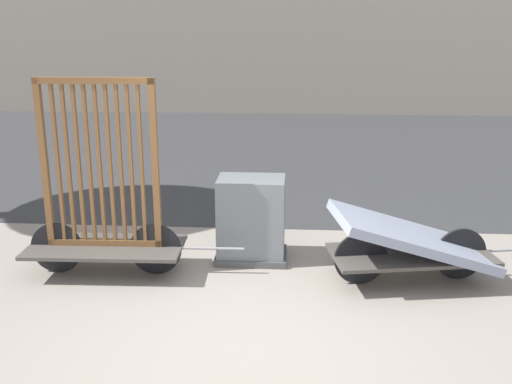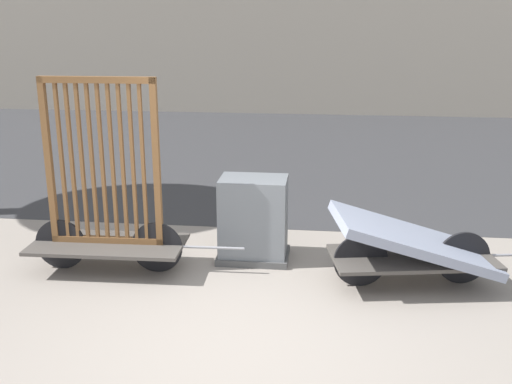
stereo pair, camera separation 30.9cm
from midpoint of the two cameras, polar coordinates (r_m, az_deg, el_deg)
ground_plane at (r=5.56m, az=-2.63°, el=-14.10°), size 60.00×60.00×0.00m
road_strip at (r=13.22m, az=1.25°, el=4.04°), size 56.00×10.26×0.01m
bike_cart_with_bedframe at (r=6.91m, az=-15.54°, el=-1.94°), size 2.45×0.84×2.21m
bike_cart_with_mattress at (r=6.72m, az=13.39°, el=-4.72°), size 2.47×1.27×0.84m
utility_cabinet at (r=7.13m, az=-1.69°, el=-2.92°), size 0.85×0.61×1.01m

